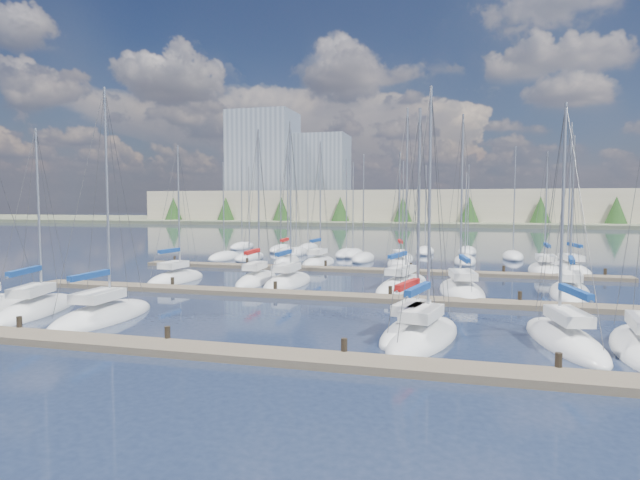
% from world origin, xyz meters
% --- Properties ---
extents(ground, '(400.00, 400.00, 0.00)m').
position_xyz_m(ground, '(0.00, 60.00, 0.00)').
color(ground, '#222C44').
rests_on(ground, ground).
extents(dock_near, '(44.00, 1.93, 1.10)m').
position_xyz_m(dock_near, '(0.00, 2.01, 0.15)').
color(dock_near, '#6B5E4C').
rests_on(dock_near, ground).
extents(dock_mid, '(44.00, 1.93, 1.10)m').
position_xyz_m(dock_mid, '(0.00, 16.01, 0.15)').
color(dock_mid, '#6B5E4C').
rests_on(dock_mid, ground).
extents(dock_far, '(44.00, 1.93, 1.10)m').
position_xyz_m(dock_far, '(0.00, 30.01, 0.15)').
color(dock_far, '#6B5E4C').
rests_on(dock_far, ground).
extents(sailboat_e, '(4.05, 8.00, 12.33)m').
position_xyz_m(sailboat_e, '(6.89, 6.64, 0.19)').
color(sailboat_e, white).
rests_on(sailboat_e, ground).
extents(sailboat_r, '(3.73, 9.13, 14.42)m').
position_xyz_m(sailboat_r, '(18.06, 35.23, 0.19)').
color(sailboat_r, white).
rests_on(sailboat_r, ground).
extents(sailboat_k, '(4.36, 9.66, 14.08)m').
position_xyz_m(sailboat_k, '(4.24, 21.91, 0.19)').
color(sailboat_k, white).
rests_on(sailboat_k, ground).
extents(sailboat_m, '(3.66, 8.58, 11.67)m').
position_xyz_m(sailboat_m, '(15.68, 21.67, 0.18)').
color(sailboat_m, white).
rests_on(sailboat_m, ground).
extents(sailboat_i, '(2.61, 7.87, 12.85)m').
position_xyz_m(sailboat_i, '(-7.25, 21.52, 0.20)').
color(sailboat_i, white).
rests_on(sailboat_i, ground).
extents(sailboat_l, '(4.14, 9.09, 13.21)m').
position_xyz_m(sailboat_l, '(8.51, 20.47, 0.17)').
color(sailboat_l, white).
rests_on(sailboat_l, ground).
extents(sailboat_q, '(3.06, 8.12, 11.74)m').
position_xyz_m(sailboat_q, '(15.81, 34.20, 0.17)').
color(sailboat_q, white).
rests_on(sailboat_q, ground).
extents(sailboat_j, '(2.81, 7.90, 13.30)m').
position_xyz_m(sailboat_j, '(-4.50, 21.15, 0.18)').
color(sailboat_j, white).
rests_on(sailboat_j, ground).
extents(sailboat_p, '(3.65, 7.30, 12.10)m').
position_xyz_m(sailboat_p, '(2.42, 35.48, 0.19)').
color(sailboat_p, white).
rests_on(sailboat_p, ground).
extents(sailboat_b, '(4.48, 8.48, 11.34)m').
position_xyz_m(sailboat_b, '(-15.13, 7.26, 0.17)').
color(sailboat_b, white).
rests_on(sailboat_b, ground).
extents(sailboat_n, '(2.79, 7.32, 13.10)m').
position_xyz_m(sailboat_n, '(-9.12, 34.54, 0.20)').
color(sailboat_n, white).
rests_on(sailboat_n, ground).
extents(sailboat_c, '(3.14, 8.00, 13.27)m').
position_xyz_m(sailboat_c, '(-10.23, 6.73, 0.18)').
color(sailboat_c, white).
rests_on(sailboat_c, ground).
extents(sailboat_h, '(3.08, 6.93, 11.63)m').
position_xyz_m(sailboat_h, '(-13.78, 20.45, 0.18)').
color(sailboat_h, white).
rests_on(sailboat_h, ground).
extents(sailboat_d, '(3.76, 7.17, 11.54)m').
position_xyz_m(sailboat_d, '(6.33, 7.72, 0.19)').
color(sailboat_d, white).
rests_on(sailboat_d, ground).
extents(sailboat_f, '(3.71, 8.19, 11.52)m').
position_xyz_m(sailboat_f, '(13.00, 7.69, 0.18)').
color(sailboat_f, white).
rests_on(sailboat_f, ground).
extents(sailboat_o, '(3.02, 7.16, 13.29)m').
position_xyz_m(sailboat_o, '(-5.75, 34.70, 0.19)').
color(sailboat_o, white).
rests_on(sailboat_o, ground).
extents(distant_boats, '(36.93, 20.75, 13.30)m').
position_xyz_m(distant_boats, '(-4.34, 43.76, 0.29)').
color(distant_boats, '#9EA0A5').
rests_on(distant_boats, ground).
extents(shoreline, '(400.00, 60.00, 38.00)m').
position_xyz_m(shoreline, '(-13.29, 149.77, 7.44)').
color(shoreline, '#666B51').
rests_on(shoreline, ground).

